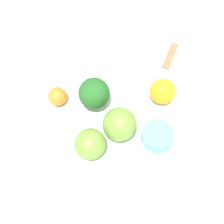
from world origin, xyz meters
The scene contains 10 objects.
ground_plane centered at (0.00, 0.00, 0.00)m, with size 6.00×6.00×0.00m, color gray.
table_surface centered at (0.00, 0.00, 0.01)m, with size 1.20×1.20×0.02m.
bowl centered at (0.00, 0.00, 0.03)m, with size 0.27×0.27×0.03m.
broccoli centered at (0.03, 0.03, 0.09)m, with size 0.06×0.06×0.07m.
apple_red centered at (-0.06, 0.05, 0.08)m, with size 0.05×0.05×0.05m.
apple_green centered at (-0.04, -0.01, 0.08)m, with size 0.06×0.06×0.06m.
orange_front centered at (0.05, 0.09, 0.07)m, with size 0.04×0.04×0.04m.
orange_back centered at (0.02, -0.10, 0.07)m, with size 0.05×0.05×0.05m.
small_cup centered at (-0.06, -0.07, 0.06)m, with size 0.06×0.06×0.02m.
spoon centered at (0.13, -0.15, 0.02)m, with size 0.07×0.05×0.01m.
Camera 1 is at (-0.34, 0.06, 0.64)m, focal length 60.00 mm.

